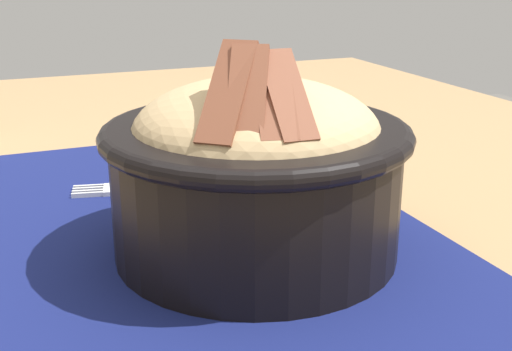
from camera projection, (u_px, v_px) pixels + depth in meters
name	position (u px, v px, depth m)	size (l,w,h in m)	color
table	(213.00, 285.00, 0.49)	(1.29, 0.98, 0.71)	#99754C
placemat	(209.00, 229.00, 0.46)	(0.47, 0.28, 0.00)	#11194C
bowl	(256.00, 164.00, 0.40)	(0.21, 0.21, 0.14)	black
fork	(147.00, 187.00, 0.53)	(0.04, 0.13, 0.00)	silver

